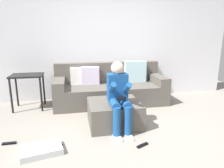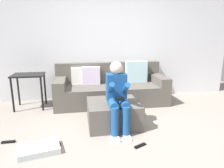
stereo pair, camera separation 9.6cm
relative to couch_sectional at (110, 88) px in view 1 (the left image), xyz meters
The scene contains 10 objects.
ground_plane 1.73m from the couch_sectional, 88.95° to the right, with size 7.66×7.66×0.00m, color gray.
wall_back 1.09m from the couch_sectional, 85.91° to the left, with size 5.89×0.10×2.63m, color silver.
couch_sectional is the anchor object (origin of this frame).
ottoman 1.17m from the couch_sectional, 97.18° to the right, with size 0.82×0.75×0.39m, color #59544C.
person_seated 1.38m from the couch_sectional, 94.84° to the right, with size 0.30×0.61×1.05m.
storage_bin 2.18m from the couch_sectional, 123.94° to the right, with size 0.49×0.33×0.08m, color silver.
side_table 1.68m from the couch_sectional, behind, with size 0.59×0.47×0.69m.
remote_near_ottoman 1.92m from the couch_sectional, 87.34° to the right, with size 0.18×0.04×0.02m, color black.
remote_by_storage_bin 1.99m from the couch_sectional, 121.78° to the right, with size 0.17×0.05×0.02m, color black.
remote_under_side_table 2.26m from the couch_sectional, 138.18° to the right, with size 0.18×0.05×0.02m, color black.
Camera 1 is at (-0.81, -2.47, 1.43)m, focal length 32.27 mm.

